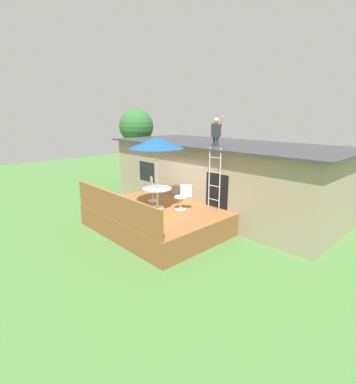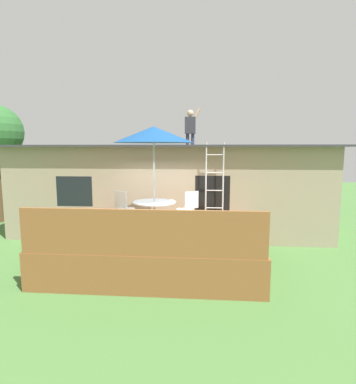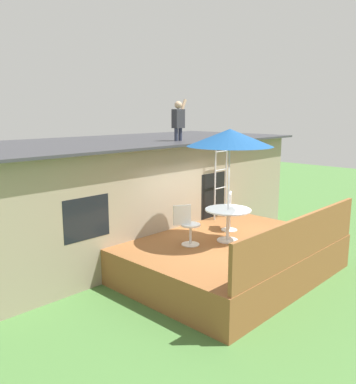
{
  "view_description": "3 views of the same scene",
  "coord_description": "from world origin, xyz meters",
  "views": [
    {
      "loc": [
        7.65,
        -6.26,
        4.04
      ],
      "look_at": [
        0.33,
        0.69,
        1.34
      ],
      "focal_mm": 26.64,
      "sensor_mm": 36.0,
      "label": 1
    },
    {
      "loc": [
        1.17,
        -7.48,
        2.83
      ],
      "look_at": [
        0.46,
        0.98,
        1.65
      ],
      "focal_mm": 29.55,
      "sensor_mm": 36.0,
      "label": 2
    },
    {
      "loc": [
        -7.26,
        -5.37,
        3.71
      ],
      "look_at": [
        -0.61,
        1.02,
        1.88
      ],
      "focal_mm": 38.09,
      "sensor_mm": 36.0,
      "label": 3
    }
  ],
  "objects": [
    {
      "name": "deck",
      "position": [
        0.0,
        0.0,
        0.4
      ],
      "size": [
        4.81,
        3.69,
        0.8
      ],
      "primitive_type": "cube",
      "color": "brown",
      "rests_on": "ground"
    },
    {
      "name": "patio_chair_right",
      "position": [
        0.74,
        0.52,
        1.26
      ],
      "size": [
        0.56,
        0.46,
        0.92
      ],
      "rotation": [
        0.0,
        0.0,
        -2.55
      ],
      "color": "silver",
      "rests_on": "deck"
    },
    {
      "name": "deck_railing",
      "position": [
        0.0,
        -1.79,
        1.25
      ],
      "size": [
        4.71,
        0.08,
        0.9
      ],
      "primitive_type": "cube",
      "color": "brown",
      "rests_on": "deck"
    },
    {
      "name": "patio_umbrella",
      "position": [
        -0.03,
        0.0,
        3.15
      ],
      "size": [
        1.9,
        1.9,
        2.54
      ],
      "color": "silver",
      "rests_on": "deck"
    },
    {
      "name": "house",
      "position": [
        0.0,
        3.6,
        1.47
      ],
      "size": [
        10.5,
        4.5,
        2.93
      ],
      "color": "gray",
      "rests_on": "ground"
    },
    {
      "name": "step_ladder",
      "position": [
        1.46,
        1.38,
        1.9
      ],
      "size": [
        0.52,
        0.04,
        2.2
      ],
      "color": "silver",
      "rests_on": "deck"
    },
    {
      "name": "person_figure",
      "position": [
        0.73,
        2.29,
        3.54
      ],
      "size": [
        0.47,
        0.2,
        1.11
      ],
      "color": "#33384C",
      "rests_on": "house"
    },
    {
      "name": "patio_chair_left",
      "position": [
        -0.89,
        0.46,
        1.26
      ],
      "size": [
        0.58,
        0.44,
        0.92
      ],
      "rotation": [
        0.0,
        0.0,
        -0.49
      ],
      "color": "silver",
      "rests_on": "deck"
    },
    {
      "name": "ground_plane",
      "position": [
        0.0,
        0.0,
        0.0
      ],
      "size": [
        40.0,
        40.0,
        0.0
      ],
      "primitive_type": "plane",
      "color": "#477538"
    },
    {
      "name": "backyard_tree",
      "position": [
        -6.69,
        3.92,
        3.37
      ],
      "size": [
        2.03,
        2.03,
        4.46
      ],
      "color": "brown",
      "rests_on": "ground"
    },
    {
      "name": "patio_table",
      "position": [
        -0.03,
        0.0,
        1.39
      ],
      "size": [
        1.04,
        1.04,
        0.74
      ],
      "color": "silver",
      "rests_on": "deck"
    }
  ]
}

